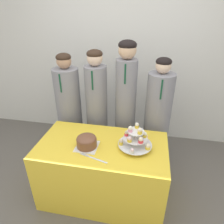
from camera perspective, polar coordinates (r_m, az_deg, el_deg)
name	(u,v)px	position (r m, az deg, el deg)	size (l,w,h in m)	color
ground_plane	(95,221)	(2.33, -4.75, -28.63)	(16.00, 16.00, 0.00)	#605B56
wall_back	(123,53)	(3.06, 3.25, 16.55)	(9.00, 0.06, 2.70)	silver
table	(103,171)	(2.28, -2.64, -16.36)	(1.31, 0.71, 0.71)	yellow
round_cake	(87,141)	(1.99, -7.27, -8.29)	(0.22, 0.22, 0.13)	white
cake_knife	(89,156)	(1.91, -6.61, -12.52)	(0.28, 0.10, 0.01)	silver
cupcake_stand	(135,138)	(1.96, 6.72, -7.50)	(0.33, 0.33, 0.25)	silver
student_0	(70,113)	(2.71, -12.02, -0.32)	(0.32, 0.32, 1.48)	gray
student_1	(97,113)	(2.57, -4.34, -0.18)	(0.27, 0.27, 1.53)	gray
student_2	(125,110)	(2.47, 3.83, 0.67)	(0.25, 0.25, 1.64)	gray
student_3	(157,121)	(2.52, 12.66, -2.65)	(0.31, 0.31, 1.47)	gray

